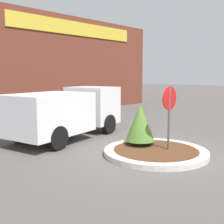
{
  "coord_description": "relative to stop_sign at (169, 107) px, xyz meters",
  "views": [
    {
      "loc": [
        -7.19,
        -4.94,
        2.49
      ],
      "look_at": [
        -0.06,
        1.84,
        1.2
      ],
      "focal_mm": 45.0,
      "sensor_mm": 36.0,
      "label": 1
    }
  ],
  "objects": [
    {
      "name": "stop_sign",
      "position": [
        0.0,
        0.0,
        0.0
      ],
      "size": [
        0.75,
        0.07,
        2.18
      ],
      "color": "#4C4C51",
      "rests_on": "ground_plane"
    },
    {
      "name": "utility_truck",
      "position": [
        -0.8,
        4.19,
        -0.42
      ],
      "size": [
        5.36,
        2.99,
        1.97
      ],
      "rotation": [
        0.0,
        0.0,
        0.2
      ],
      "color": "white",
      "rests_on": "ground_plane"
    },
    {
      "name": "storefront_building",
      "position": [
        5.18,
        13.69,
        1.72
      ],
      "size": [
        14.79,
        6.07,
        6.46
      ],
      "color": "brown",
      "rests_on": "ground_plane"
    },
    {
      "name": "traffic_island",
      "position": [
        -0.32,
        0.26,
        -1.43
      ],
      "size": [
        3.26,
        3.26,
        0.16
      ],
      "color": "beige",
      "rests_on": "ground_plane"
    },
    {
      "name": "island_shrub",
      "position": [
        -0.15,
        1.02,
        -0.59
      ],
      "size": [
        0.98,
        0.98,
        1.38
      ],
      "color": "brown",
      "rests_on": "traffic_island"
    },
    {
      "name": "ground_plane",
      "position": [
        -0.32,
        0.26,
        -1.52
      ],
      "size": [
        120.0,
        120.0,
        0.0
      ],
      "primitive_type": "plane",
      "color": "#514F4C"
    }
  ]
}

